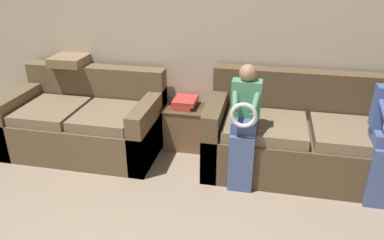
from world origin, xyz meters
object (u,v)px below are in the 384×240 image
(side_shelf, at_px, (185,126))
(book_stack, at_px, (185,102))
(throw_pillow, at_px, (70,60))
(couch_side, at_px, (87,122))
(couch_main, at_px, (306,139))
(child_left_seated, at_px, (244,123))

(side_shelf, height_order, book_stack, book_stack)
(book_stack, relative_size, throw_pillow, 0.80)
(couch_side, relative_size, side_shelf, 3.38)
(couch_main, relative_size, throw_pillow, 5.24)
(child_left_seated, height_order, side_shelf, child_left_seated)
(couch_main, height_order, child_left_seated, child_left_seated)
(throw_pillow, bearing_deg, side_shelf, -2.34)
(couch_main, xyz_separation_m, couch_side, (-2.37, -0.04, -0.03))
(side_shelf, distance_m, book_stack, 0.28)
(couch_main, distance_m, throw_pillow, 2.74)
(couch_main, bearing_deg, side_shelf, 169.72)
(child_left_seated, xyz_separation_m, side_shelf, (-0.70, 0.63, -0.40))
(book_stack, bearing_deg, throw_pillow, 178.20)
(book_stack, bearing_deg, child_left_seated, -42.45)
(couch_main, height_order, couch_side, couch_main)
(couch_main, distance_m, couch_side, 2.37)
(couch_main, bearing_deg, throw_pillow, 173.75)
(couch_side, height_order, child_left_seated, child_left_seated)
(couch_main, height_order, book_stack, couch_main)
(child_left_seated, height_order, throw_pillow, child_left_seated)
(couch_side, bearing_deg, side_shelf, 14.47)
(child_left_seated, relative_size, throw_pillow, 3.07)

